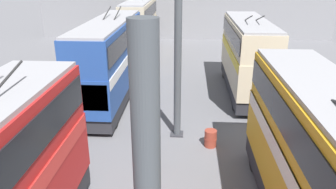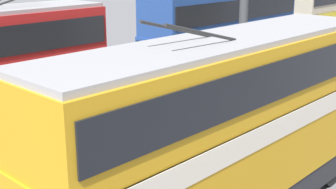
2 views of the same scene
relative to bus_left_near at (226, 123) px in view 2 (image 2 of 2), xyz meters
name	(u,v)px [view 2 (image 2 of 2)]	position (x,y,z in m)	size (l,w,h in m)	color
support_column_far	(243,36)	(7.24, 4.53, 0.84)	(0.66, 0.66, 7.74)	#42474C
bus_left_near	(226,123)	(0.00, 0.00, 0.00)	(11.20, 2.54, 5.71)	black
bus_right_mid	(224,31)	(12.04, 9.07, 0.05)	(11.22, 2.54, 5.84)	black
bus_right_far	(329,11)	(25.19, 9.07, 0.09)	(10.38, 2.54, 5.92)	black
person_by_left_row	(153,164)	(0.02, 2.64, -1.98)	(0.44, 0.27, 1.74)	#2D2D33
person_aisle_midway	(177,113)	(4.21, 5.49, -2.05)	(0.46, 0.31, 1.64)	#384251
person_by_right_row	(50,131)	(-0.62, 7.20, -1.95)	(0.48, 0.43, 1.81)	#473D33
oil_drum	(258,126)	(6.15, 2.84, -2.48)	(0.63, 0.63, 0.86)	#933828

